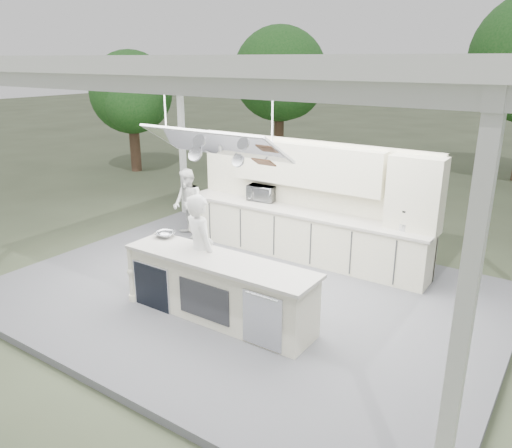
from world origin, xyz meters
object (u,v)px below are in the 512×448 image
Objects in this scene: sous_chef at (188,204)px; demo_island at (218,288)px; back_counter at (300,234)px; head_chef at (200,251)px.

demo_island is at bearing -17.41° from sous_chef.
demo_island is 2.82m from back_counter.
demo_island is 2.08× the size of sous_chef.
back_counter is at bearing 93.63° from demo_island.
head_chef is at bearing -20.48° from sous_chef.
head_chef reaches higher than sous_chef.
head_chef is (-0.49, 0.21, 0.42)m from demo_island.
sous_chef is at bearing 138.28° from demo_island.
sous_chef is (-2.58, -0.35, 0.27)m from back_counter.
back_counter is 2.62m from sous_chef.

